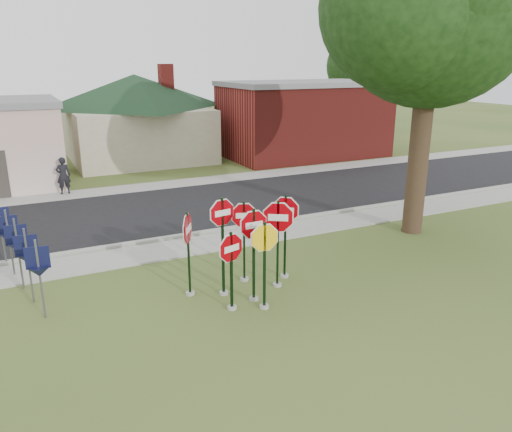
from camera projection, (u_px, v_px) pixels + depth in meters
name	position (u px, v px, depth m)	size (l,w,h in m)	color
ground	(276.00, 318.00, 12.03)	(120.00, 120.00, 0.00)	#39511E
sidewalk_near	(198.00, 245.00, 16.74)	(60.00, 1.60, 0.06)	gray
road	(161.00, 211.00, 20.60)	(60.00, 7.00, 0.04)	black
sidewalk_far	(137.00, 188.00, 24.28)	(60.00, 1.60, 0.06)	gray
curb	(189.00, 235.00, 17.58)	(60.00, 0.20, 0.14)	gray
stop_sign_center	(254.00, 243.00, 12.48)	(1.02, 0.24, 2.57)	gray
stop_sign_yellow	(264.00, 256.00, 12.11)	(0.97, 0.24, 2.36)	gray
stop_sign_left	(231.00, 262.00, 12.10)	(0.95, 0.31, 2.13)	gray
stop_sign_right	(278.00, 231.00, 13.28)	(0.98, 0.63, 2.56)	gray
stop_sign_back_right	(244.00, 232.00, 13.68)	(0.91, 0.36, 2.41)	gray
stop_sign_back_left	(223.00, 234.00, 12.76)	(0.97, 0.24, 2.76)	gray
stop_sign_far_right	(285.00, 225.00, 13.87)	(0.79, 0.69, 2.53)	gray
stop_sign_far_left	(188.00, 242.00, 12.81)	(0.60, 0.94, 2.40)	gray
route_sign_row	(18.00, 246.00, 13.25)	(1.43, 4.63, 2.00)	#59595E
building_house	(135.00, 100.00, 30.66)	(11.60, 11.60, 6.20)	#BCB495
building_brick	(304.00, 119.00, 32.24)	(10.20, 6.20, 4.75)	maroon
oak_tree	(434.00, 1.00, 15.90)	(10.37, 9.77, 11.16)	black
bg_tree_right	(360.00, 66.00, 41.94)	(5.60, 5.60, 8.40)	black
pedestrian	(63.00, 176.00, 22.88)	(0.63, 0.41, 1.72)	black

